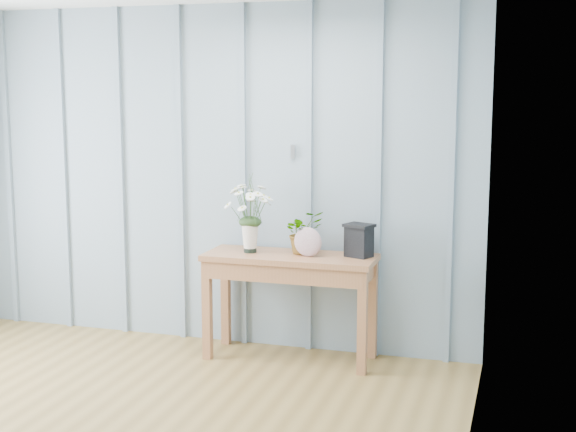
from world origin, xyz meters
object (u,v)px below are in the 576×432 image
(sideboard, at_px, (290,271))
(felt_disc_vessel, at_px, (308,242))
(daisy_vase, at_px, (250,203))
(carved_box, at_px, (359,240))

(sideboard, xyz_separation_m, felt_disc_vessel, (0.14, -0.03, 0.22))
(daisy_vase, height_order, felt_disc_vessel, daisy_vase)
(carved_box, bearing_deg, sideboard, -172.28)
(sideboard, height_order, felt_disc_vessel, felt_disc_vessel)
(sideboard, distance_m, felt_disc_vessel, 0.26)
(felt_disc_vessel, xyz_separation_m, carved_box, (0.34, 0.09, 0.01))
(sideboard, relative_size, daisy_vase, 2.13)
(daisy_vase, distance_m, felt_disc_vessel, 0.50)
(sideboard, bearing_deg, daisy_vase, -179.22)
(felt_disc_vessel, bearing_deg, carved_box, 23.72)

